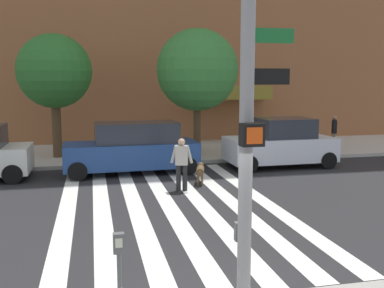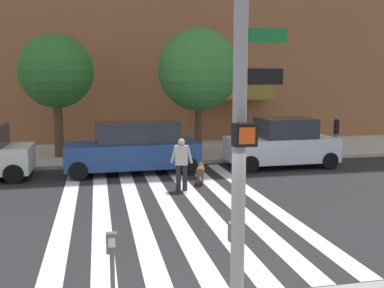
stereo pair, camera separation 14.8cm
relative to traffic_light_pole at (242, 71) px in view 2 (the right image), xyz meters
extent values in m
plane|color=#232326|center=(0.23, 6.54, -3.52)|extent=(160.00, 160.00, 0.00)
cube|color=#B4AFA6|center=(0.23, 15.23, -3.45)|extent=(80.00, 6.00, 0.15)
cube|color=silver|center=(-2.62, 6.54, -3.52)|extent=(0.45, 10.78, 0.01)
cube|color=silver|center=(-1.72, 6.54, -3.52)|extent=(0.45, 10.78, 0.01)
cube|color=silver|center=(-0.82, 6.54, -3.52)|extent=(0.45, 10.78, 0.01)
cube|color=silver|center=(0.08, 6.54, -3.52)|extent=(0.45, 10.78, 0.01)
cube|color=silver|center=(0.98, 6.54, -3.52)|extent=(0.45, 10.78, 0.01)
cube|color=silver|center=(1.88, 6.54, -3.52)|extent=(0.45, 10.78, 0.01)
cube|color=silver|center=(2.78, 6.54, -3.52)|extent=(0.45, 10.78, 0.01)
cube|color=olive|center=(5.27, 17.63, -0.77)|extent=(4.36, 1.60, 0.70)
cylinder|color=gray|center=(-0.01, 0.05, -0.47)|extent=(0.18, 0.18, 5.80)
cube|color=black|center=(-0.01, -0.15, -0.77)|extent=(0.28, 0.18, 0.28)
cube|color=#E54C14|center=(-0.01, -0.25, -0.77)|extent=(0.20, 0.01, 0.20)
cube|color=#19662D|center=(0.29, 0.05, 0.43)|extent=(0.60, 0.03, 0.18)
cube|color=black|center=(0.27, 0.05, -0.07)|extent=(0.56, 0.03, 0.20)
cylinder|color=#515456|center=(0.01, 0.28, -2.82)|extent=(0.06, 0.06, 1.10)
cube|color=#515456|center=(0.01, 0.28, -2.14)|extent=(0.14, 0.10, 0.26)
cube|color=beige|center=(0.01, 0.23, -2.12)|extent=(0.09, 0.01, 0.12)
cube|color=#515456|center=(-1.61, 0.21, -2.14)|extent=(0.14, 0.10, 0.26)
cube|color=beige|center=(-1.61, 0.15, -2.12)|extent=(0.09, 0.01, 0.12)
cylinder|color=black|center=(-4.51, 10.11, -3.19)|extent=(0.66, 0.22, 0.66)
cylinder|color=black|center=(-4.52, 11.90, -3.19)|extent=(0.66, 0.22, 0.66)
cube|color=navy|center=(-0.52, 11.00, -2.82)|extent=(4.88, 1.95, 0.90)
cube|color=#232833|center=(-0.33, 11.01, -2.01)|extent=(3.02, 1.68, 0.73)
cylinder|color=black|center=(-2.43, 10.12, -3.19)|extent=(0.67, 0.24, 0.66)
cylinder|color=black|center=(-2.48, 11.77, -3.19)|extent=(0.67, 0.24, 0.66)
cylinder|color=black|center=(1.44, 10.24, -3.19)|extent=(0.67, 0.24, 0.66)
cylinder|color=black|center=(1.39, 11.88, -3.19)|extent=(0.67, 0.24, 0.66)
cube|color=silver|center=(5.32, 11.00, -2.81)|extent=(4.25, 2.04, 0.92)
cube|color=#232833|center=(5.49, 11.00, -1.97)|extent=(2.10, 1.76, 0.76)
cylinder|color=black|center=(3.71, 10.07, -3.19)|extent=(0.66, 0.23, 0.66)
cylinder|color=black|center=(3.68, 11.86, -3.19)|extent=(0.66, 0.23, 0.66)
cylinder|color=black|center=(6.96, 10.14, -3.19)|extent=(0.66, 0.23, 0.66)
cylinder|color=black|center=(6.93, 11.93, -3.19)|extent=(0.66, 0.23, 0.66)
cylinder|color=#4C3823|center=(-3.37, 14.34, -1.98)|extent=(0.39, 0.39, 2.78)
sphere|color=#286628|center=(-3.37, 14.34, 0.26)|extent=(3.10, 3.10, 3.10)
cylinder|color=#4C3823|center=(2.52, 13.34, -2.01)|extent=(0.31, 0.31, 2.73)
sphere|color=#337533|center=(2.52, 13.34, 0.32)|extent=(3.48, 3.48, 3.48)
cylinder|color=black|center=(0.66, 8.03, -3.11)|extent=(0.19, 0.19, 0.82)
cylinder|color=black|center=(0.85, 7.97, -3.11)|extent=(0.19, 0.19, 0.82)
cube|color=#B2ADA3|center=(0.76, 8.00, -2.40)|extent=(0.43, 0.33, 0.60)
cylinder|color=#B2ADA3|center=(0.53, 8.07, -2.37)|extent=(0.24, 0.15, 0.57)
cylinder|color=#B2ADA3|center=(0.99, 7.93, -2.37)|extent=(0.24, 0.15, 0.57)
sphere|color=tan|center=(0.76, 8.00, -1.99)|extent=(0.27, 0.27, 0.22)
cylinder|color=brown|center=(1.54, 8.77, -3.07)|extent=(0.44, 0.73, 0.26)
sphere|color=brown|center=(1.65, 9.18, -2.97)|extent=(0.25, 0.25, 0.20)
cylinder|color=brown|center=(1.42, 8.35, -3.02)|extent=(0.10, 0.24, 0.16)
cylinder|color=brown|center=(1.54, 9.02, -3.36)|extent=(0.07, 0.07, 0.32)
cylinder|color=brown|center=(1.67, 8.99, -3.36)|extent=(0.07, 0.07, 0.32)
cylinder|color=brown|center=(1.40, 8.56, -3.36)|extent=(0.07, 0.07, 0.32)
cylinder|color=brown|center=(1.54, 8.52, -3.36)|extent=(0.07, 0.07, 0.32)
cylinder|color=#6B6051|center=(9.10, 13.41, -2.96)|extent=(0.20, 0.20, 0.82)
cylinder|color=#6B6051|center=(9.00, 13.24, -2.96)|extent=(0.20, 0.20, 0.82)
cube|color=black|center=(9.05, 13.32, -2.25)|extent=(0.40, 0.45, 0.60)
cylinder|color=black|center=(9.17, 13.53, -2.22)|extent=(0.19, 0.24, 0.57)
cylinder|color=black|center=(8.93, 13.12, -2.22)|extent=(0.19, 0.24, 0.57)
sphere|color=#936B51|center=(9.05, 13.32, -1.84)|extent=(0.30, 0.30, 0.22)
camera|label=1|loc=(-1.89, -5.20, -0.12)|focal=41.59mm
camera|label=2|loc=(-1.75, -5.23, -0.12)|focal=41.59mm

